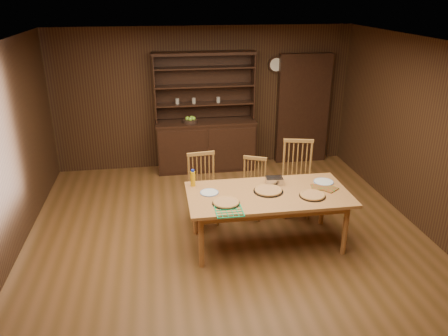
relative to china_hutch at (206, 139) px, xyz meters
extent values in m
plane|color=brown|center=(0.00, -2.75, -0.60)|extent=(6.00, 6.00, 0.00)
plane|color=white|center=(0.00, -2.75, 2.00)|extent=(6.00, 6.00, 0.00)
plane|color=#392612|center=(0.00, 0.25, 0.70)|extent=(5.50, 0.00, 5.50)
plane|color=#392612|center=(0.00, -5.75, 0.70)|extent=(5.50, 0.00, 5.50)
plane|color=#392612|center=(2.75, -2.75, 0.70)|extent=(0.00, 6.00, 6.00)
cube|color=black|center=(0.00, -0.01, -0.15)|extent=(1.80, 0.50, 0.90)
cube|color=black|center=(0.00, -0.01, 0.32)|extent=(1.84, 0.52, 0.04)
cube|color=black|center=(0.00, 0.22, 0.95)|extent=(1.80, 0.02, 1.20)
cube|color=black|center=(-0.89, 0.07, 0.95)|extent=(0.02, 0.32, 1.20)
cube|color=black|center=(0.89, 0.07, 0.95)|extent=(0.02, 0.32, 1.20)
cube|color=black|center=(0.00, 0.07, 1.55)|extent=(1.84, 0.34, 0.05)
cylinder|color=gray|center=(-0.50, 0.07, 0.72)|extent=(0.07, 0.07, 0.10)
cylinder|color=gray|center=(-0.20, 0.07, 0.72)|extent=(0.07, 0.07, 0.10)
cube|color=black|center=(1.90, 0.15, 0.45)|extent=(1.00, 0.18, 2.10)
cylinder|color=black|center=(1.35, 0.21, 1.30)|extent=(0.30, 0.04, 0.30)
cylinder|color=white|center=(1.35, 0.18, 1.30)|extent=(0.24, 0.01, 0.24)
cube|color=#BD7041|center=(0.49, -2.78, 0.13)|extent=(2.09, 1.05, 0.04)
cylinder|color=#BD7041|center=(-0.43, -3.18, -0.24)|extent=(0.07, 0.07, 0.71)
cylinder|color=#BD7041|center=(-0.43, -2.38, -0.24)|extent=(0.07, 0.07, 0.71)
cylinder|color=#BD7041|center=(1.41, -3.18, -0.24)|extent=(0.07, 0.07, 0.71)
cylinder|color=#BD7041|center=(1.41, -2.38, -0.24)|extent=(0.07, 0.07, 0.71)
cube|color=#A47838|center=(-0.27, -2.07, -0.16)|extent=(0.47, 0.45, 0.04)
cylinder|color=#A47838|center=(-0.41, -2.24, -0.39)|extent=(0.04, 0.04, 0.41)
cylinder|color=#A47838|center=(-0.45, -1.94, -0.39)|extent=(0.04, 0.04, 0.41)
cylinder|color=#A47838|center=(-0.09, -2.20, -0.39)|extent=(0.04, 0.04, 0.41)
cylinder|color=#A47838|center=(-0.12, -1.90, -0.39)|extent=(0.04, 0.04, 0.41)
cube|color=#A47838|center=(-0.29, -1.90, 0.42)|extent=(0.41, 0.08, 0.05)
cube|color=#A47838|center=(0.46, -2.00, -0.22)|extent=(0.48, 0.47, 0.04)
cylinder|color=#A47838|center=(0.27, -2.06, -0.42)|extent=(0.03, 0.03, 0.36)
cylinder|color=#A47838|center=(0.38, -1.82, -0.42)|extent=(0.03, 0.03, 0.36)
cylinder|color=#A47838|center=(0.53, -2.18, -0.42)|extent=(0.03, 0.03, 0.36)
cylinder|color=#A47838|center=(0.64, -1.94, -0.42)|extent=(0.03, 0.03, 0.36)
cube|color=#A47838|center=(0.52, -1.86, 0.29)|extent=(0.34, 0.18, 0.05)
cube|color=#A47838|center=(1.13, -2.03, -0.11)|extent=(0.56, 0.54, 0.04)
cylinder|color=#A47838|center=(0.92, -2.16, -0.36)|extent=(0.04, 0.04, 0.46)
cylinder|color=#A47838|center=(0.99, -1.83, -0.36)|extent=(0.04, 0.04, 0.46)
cylinder|color=#A47838|center=(1.27, -2.24, -0.36)|extent=(0.04, 0.04, 0.46)
cylinder|color=#A47838|center=(1.34, -1.91, -0.36)|extent=(0.04, 0.04, 0.46)
cube|color=#A47838|center=(1.17, -1.85, 0.52)|extent=(0.44, 0.14, 0.05)
cylinder|color=black|center=(-0.10, -2.99, 0.16)|extent=(0.34, 0.34, 0.01)
cylinder|color=tan|center=(-0.10, -2.99, 0.17)|extent=(0.32, 0.32, 0.02)
torus|color=#DC944F|center=(-0.10, -2.99, 0.17)|extent=(0.32, 0.32, 0.03)
cylinder|color=black|center=(1.02, -2.96, 0.16)|extent=(0.33, 0.33, 0.01)
cylinder|color=tan|center=(1.02, -2.96, 0.17)|extent=(0.31, 0.31, 0.02)
torus|color=#DC944F|center=(1.02, -2.96, 0.17)|extent=(0.32, 0.32, 0.03)
cylinder|color=black|center=(0.50, -2.74, 0.16)|extent=(0.39, 0.39, 0.01)
cylinder|color=tan|center=(0.50, -2.74, 0.17)|extent=(0.35, 0.35, 0.02)
torus|color=#DC944F|center=(0.50, -2.74, 0.17)|extent=(0.36, 0.36, 0.03)
cylinder|color=silver|center=(-0.26, -2.67, 0.16)|extent=(0.24, 0.24, 0.01)
torus|color=#385CA9|center=(-0.26, -2.67, 0.16)|extent=(0.24, 0.24, 0.01)
cylinder|color=silver|center=(1.32, -2.57, 0.16)|extent=(0.27, 0.27, 0.01)
torus|color=#385CA9|center=(1.32, -2.57, 0.16)|extent=(0.27, 0.27, 0.01)
cube|color=silver|center=(0.64, -2.51, 0.20)|extent=(0.24, 0.18, 0.09)
cylinder|color=#EAA80C|center=(-0.45, -2.40, 0.26)|extent=(0.06, 0.06, 0.20)
cylinder|color=#13249C|center=(-0.45, -2.40, 0.37)|extent=(0.04, 0.04, 0.03)
cube|color=red|center=(1.30, -2.79, 0.16)|extent=(0.28, 0.28, 0.01)
cube|color=red|center=(1.19, -2.73, 0.16)|extent=(0.22, 0.22, 0.01)
cylinder|color=black|center=(-0.29, -0.06, 0.37)|extent=(0.27, 0.27, 0.06)
sphere|color=#8DD037|center=(-0.34, -0.06, 0.42)|extent=(0.08, 0.08, 0.08)
sphere|color=#8DD037|center=(-0.26, -0.03, 0.42)|extent=(0.08, 0.08, 0.08)
sphere|color=#8DD037|center=(-0.29, -0.11, 0.42)|extent=(0.08, 0.08, 0.08)
sphere|color=#8DD037|center=(-0.23, -0.08, 0.42)|extent=(0.08, 0.08, 0.08)
camera|label=1|loc=(-0.86, -7.71, 2.59)|focal=35.00mm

